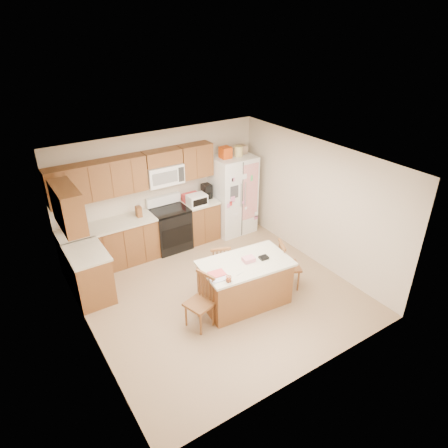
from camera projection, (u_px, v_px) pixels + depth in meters
ground at (219, 293)px, 7.31m from camera, size 4.50×4.50×0.00m
room_shell at (218, 223)px, 6.64m from camera, size 4.60×4.60×2.52m
cabinetry at (126, 224)px, 7.74m from camera, size 3.36×1.56×2.15m
stove at (170, 228)px, 8.52m from camera, size 0.76×0.65×1.13m
refrigerator at (233, 194)px, 9.02m from camera, size 0.90×0.79×2.04m
island at (245, 282)px, 6.88m from camera, size 1.60×1.03×0.93m
windsor_chair_left at (200, 303)px, 6.36m from camera, size 0.49×0.50×0.94m
windsor_chair_back at (219, 267)px, 7.31m from camera, size 0.49×0.48×0.89m
windsor_chair_right at (288, 266)px, 7.28m from camera, size 0.51×0.52×0.94m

